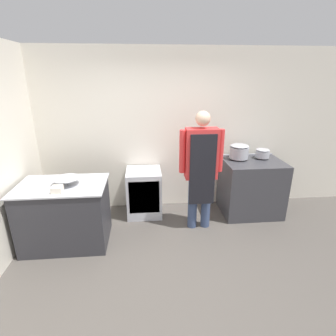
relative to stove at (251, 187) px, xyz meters
name	(u,v)px	position (x,y,z in m)	size (l,w,h in m)	color
ground_plane	(171,271)	(-1.50, -1.35, -0.47)	(14.00, 14.00, 0.00)	#4C4742
wall_back	(161,132)	(-1.50, 0.45, 0.88)	(8.00, 0.05, 2.70)	silver
wall_left	(12,147)	(-3.56, -0.35, 0.88)	(0.05, 8.00, 2.70)	silver
prep_counter	(66,214)	(-2.90, -0.60, -0.02)	(1.17, 0.79, 0.89)	#2D2D33
stove	(251,187)	(0.00, 0.00, 0.00)	(0.96, 0.75, 0.95)	#38383D
fridge_unit	(144,192)	(-1.81, 0.12, -0.07)	(0.57, 0.57, 0.78)	silver
person_cook	(201,165)	(-0.97, -0.38, 0.57)	(0.64, 0.24, 1.80)	#38476B
mixing_bowl	(67,181)	(-2.82, -0.61, 0.47)	(0.36, 0.36, 0.09)	#B2B5BC
plastic_tub	(57,189)	(-2.87, -0.85, 0.46)	(0.13, 0.13, 0.08)	silver
stock_pot	(239,151)	(-0.22, 0.13, 0.60)	(0.31, 0.31, 0.24)	#B2B5BC
sauce_pot	(262,153)	(0.19, 0.13, 0.56)	(0.23, 0.23, 0.15)	#B2B5BC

